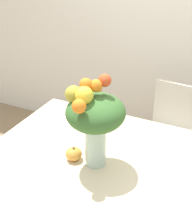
% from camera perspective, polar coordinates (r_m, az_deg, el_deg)
% --- Properties ---
extents(wall_back, '(8.00, 0.06, 2.70)m').
position_cam_1_polar(wall_back, '(2.85, 14.02, 17.93)').
color(wall_back, white).
rests_on(wall_back, ground_plane).
extents(dining_table, '(1.31, 1.16, 0.77)m').
position_cam_1_polar(dining_table, '(1.81, 0.08, -11.47)').
color(dining_table, beige).
rests_on(dining_table, ground_plane).
extents(flower_vase, '(0.31, 0.34, 0.51)m').
position_cam_1_polar(flower_vase, '(1.60, -0.23, -0.77)').
color(flower_vase, '#B2CCBC').
rests_on(flower_vase, dining_table).
extents(pumpkin, '(0.09, 0.09, 0.08)m').
position_cam_1_polar(pumpkin, '(1.76, -4.09, -7.65)').
color(pumpkin, gold).
rests_on(pumpkin, dining_table).
extents(dining_chair_near_window, '(0.46, 0.46, 0.86)m').
position_cam_1_polar(dining_chair_near_window, '(2.61, 13.26, -4.25)').
color(dining_chair_near_window, silver).
rests_on(dining_chair_near_window, ground_plane).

